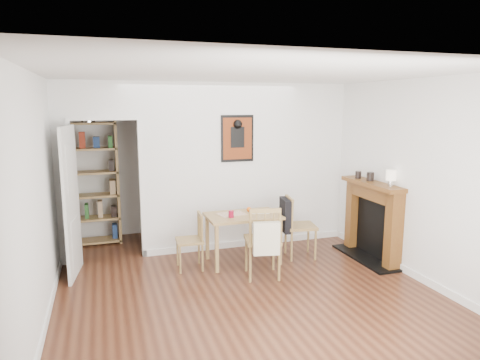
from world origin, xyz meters
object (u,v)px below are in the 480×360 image
object	(u,v)px
chair_left	(189,241)
ceramic_jar_b	(358,175)
red_glass	(231,214)
mantel_lamp	(391,176)
notebook	(260,212)
bookshelf	(92,184)
dining_table	(243,220)
ceramic_jar_a	(370,177)
orange_fruit	(249,209)
fireplace	(373,218)
chair_right	(299,226)
chair_front	(263,241)

from	to	relation	value
chair_left	ceramic_jar_b	world-z (taller)	ceramic_jar_b
red_glass	mantel_lamp	size ratio (longest dim) A/B	0.44
chair_left	notebook	world-z (taller)	chair_left
bookshelf	dining_table	bearing A→B (deg)	-37.37
notebook	ceramic_jar_a	world-z (taller)	ceramic_jar_a
mantel_lamp	bookshelf	bearing A→B (deg)	149.07
chair_left	orange_fruit	size ratio (longest dim) A/B	11.22
chair_left	ceramic_jar_a	distance (m)	2.79
orange_fruit	ceramic_jar_a	world-z (taller)	ceramic_jar_a
notebook	ceramic_jar_b	distance (m)	1.62
fireplace	orange_fruit	world-z (taller)	fireplace
fireplace	mantel_lamp	distance (m)	0.77
chair_right	bookshelf	distance (m)	3.39
dining_table	chair_right	size ratio (longest dim) A/B	1.12
chair_right	red_glass	xyz separation A→B (m)	(-1.07, -0.04, 0.28)
red_glass	ceramic_jar_b	size ratio (longest dim) A/B	0.87
chair_left	red_glass	xyz separation A→B (m)	(0.58, -0.07, 0.36)
orange_fruit	bookshelf	bearing A→B (deg)	146.78
bookshelf	ceramic_jar_b	bearing A→B (deg)	-23.49
orange_fruit	ceramic_jar_b	distance (m)	1.75
chair_left	chair_front	xyz separation A→B (m)	(0.87, -0.57, 0.10)
red_glass	notebook	size ratio (longest dim) A/B	0.36
ceramic_jar_b	red_glass	bearing A→B (deg)	179.45
mantel_lamp	dining_table	bearing A→B (deg)	157.27
fireplace	orange_fruit	bearing A→B (deg)	162.00
bookshelf	mantel_lamp	size ratio (longest dim) A/B	9.10
chair_front	fireplace	distance (m)	1.81
fireplace	mantel_lamp	world-z (taller)	mantel_lamp
chair_right	fireplace	distance (m)	1.09
chair_left	bookshelf	xyz separation A→B (m)	(-1.27, 1.59, 0.60)
chair_left	fireplace	size ratio (longest dim) A/B	0.64
fireplace	chair_right	bearing A→B (deg)	159.55
red_glass	orange_fruit	bearing A→B (deg)	33.18
mantel_lamp	ceramic_jar_a	size ratio (longest dim) A/B	1.74
orange_fruit	red_glass	bearing A→B (deg)	-146.82
notebook	chair_front	bearing A→B (deg)	-107.47
red_glass	mantel_lamp	bearing A→B (deg)	-18.51
fireplace	dining_table	bearing A→B (deg)	167.05
chair_left	ceramic_jar_b	bearing A→B (deg)	-2.07
ceramic_jar_a	chair_front	bearing A→B (deg)	-172.34
chair_front	notebook	distance (m)	0.71
dining_table	orange_fruit	xyz separation A→B (m)	(0.14, 0.13, 0.12)
dining_table	red_glass	size ratio (longest dim) A/B	10.81
orange_fruit	mantel_lamp	bearing A→B (deg)	-27.88
chair_front	fireplace	bearing A→B (deg)	4.93
dining_table	chair_front	distance (m)	0.61
mantel_lamp	ceramic_jar_b	xyz separation A→B (m)	(-0.07, 0.68, -0.08)
bookshelf	orange_fruit	xyz separation A→B (m)	(2.20, -1.44, -0.25)
chair_left	bookshelf	distance (m)	2.12
bookshelf	mantel_lamp	distance (m)	4.60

